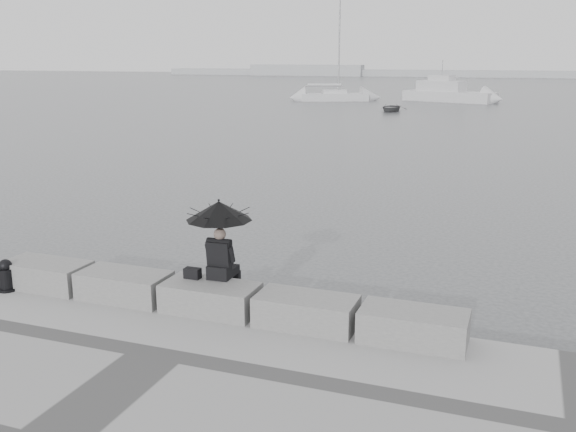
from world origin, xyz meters
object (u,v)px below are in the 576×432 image
at_px(motor_cruiser, 449,93).
at_px(dinghy, 391,108).
at_px(mooring_bollard, 7,278).
at_px(seated_person, 219,222).
at_px(sailboat_left, 334,96).

relative_size(motor_cruiser, dinghy, 2.89).
xyz_separation_m(mooring_bollard, dinghy, (-2.65, 48.46, -0.45)).
xyz_separation_m(seated_person, sailboat_left, (-15.40, 59.65, -1.47)).
bearing_deg(sailboat_left, dinghy, -78.29).
distance_m(seated_person, sailboat_left, 61.62).
bearing_deg(sailboat_left, seated_person, -100.13).
distance_m(sailboat_left, motor_cruiser, 12.43).
height_order(seated_person, sailboat_left, sailboat_left).
relative_size(mooring_bollard, dinghy, 0.17).
bearing_deg(motor_cruiser, dinghy, -81.57).
xyz_separation_m(seated_person, mooring_bollard, (-4.02, -0.70, -1.24)).
bearing_deg(dinghy, mooring_bollard, -85.27).
distance_m(mooring_bollard, sailboat_left, 61.41).
height_order(mooring_bollard, dinghy, mooring_bollard).
distance_m(sailboat_left, dinghy, 14.75).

